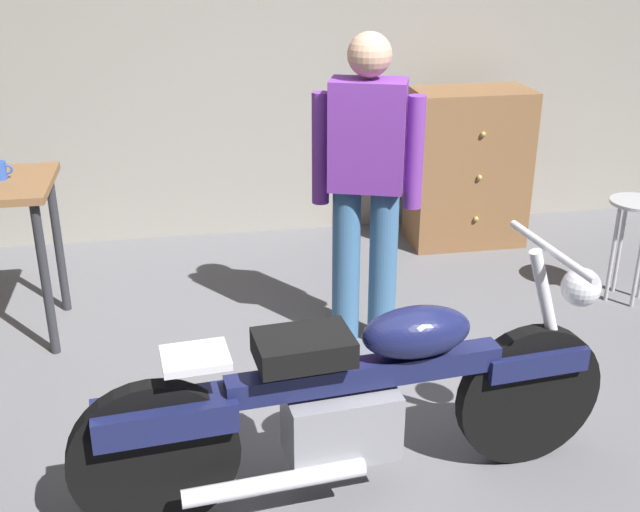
% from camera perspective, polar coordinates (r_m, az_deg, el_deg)
% --- Properties ---
extents(ground_plane, '(12.00, 12.00, 0.00)m').
position_cam_1_polar(ground_plane, '(3.57, 2.23, -14.07)').
color(ground_plane, slate).
extents(back_wall, '(8.00, 0.12, 3.10)m').
position_cam_1_polar(back_wall, '(5.64, -3.74, 16.95)').
color(back_wall, gray).
rests_on(back_wall, ground_plane).
extents(motorcycle, '(2.19, 0.62, 1.00)m').
position_cam_1_polar(motorcycle, '(3.12, 2.77, -10.12)').
color(motorcycle, black).
rests_on(motorcycle, ground_plane).
extents(person_standing, '(0.54, 0.33, 1.67)m').
position_cam_1_polar(person_standing, '(4.08, 3.39, 5.51)').
color(person_standing, teal).
rests_on(person_standing, ground_plane).
extents(shop_stool, '(0.32, 0.32, 0.64)m').
position_cam_1_polar(shop_stool, '(5.04, 21.81, 2.22)').
color(shop_stool, '#B2B2B7').
rests_on(shop_stool, ground_plane).
extents(wooden_dresser, '(0.80, 0.47, 1.10)m').
position_cam_1_polar(wooden_dresser, '(5.67, 10.66, 6.30)').
color(wooden_dresser, brown).
rests_on(wooden_dresser, ground_plane).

